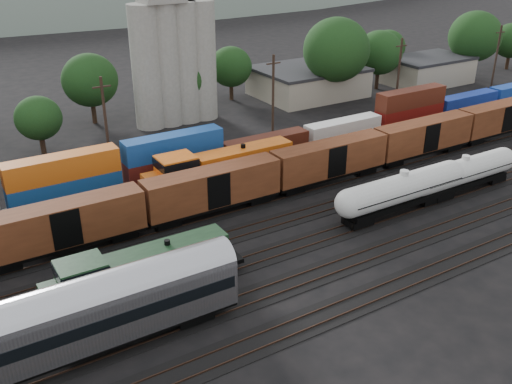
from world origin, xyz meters
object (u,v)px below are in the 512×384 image
orange_locomotive (217,168)px  passenger_coach (51,325)px  tank_car_a (402,189)px  grain_silo (173,49)px  green_locomotive (135,272)px

orange_locomotive → passenger_coach: bearing=-139.2°
tank_car_a → grain_silo: size_ratio=0.60×
green_locomotive → passenger_coach: size_ratio=0.63×
tank_car_a → passenger_coach: (-37.17, -5.00, 0.99)m
orange_locomotive → grain_silo: grain_silo is taller
grain_silo → tank_car_a: bearing=-79.8°
passenger_coach → grain_silo: size_ratio=0.92×
passenger_coach → orange_locomotive: bearing=40.8°
green_locomotive → tank_car_a: size_ratio=0.97×
orange_locomotive → green_locomotive: bearing=-136.0°
green_locomotive → passenger_coach: 9.17m
tank_car_a → grain_silo: (-7.40, 41.00, 8.54)m
passenger_coach → orange_locomotive: (23.15, 20.00, -0.86)m
green_locomotive → tank_car_a: 29.57m
tank_car_a → passenger_coach: 37.52m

